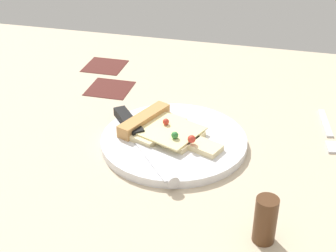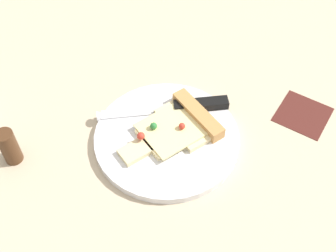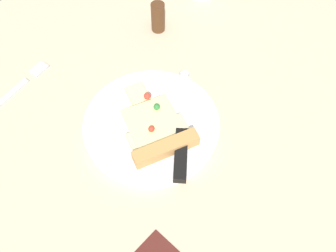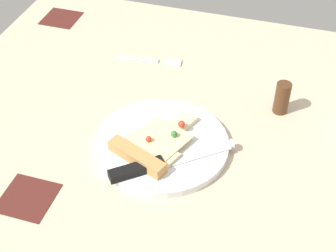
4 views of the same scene
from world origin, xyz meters
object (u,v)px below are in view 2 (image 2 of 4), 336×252
object	(u,v)px
plate	(167,138)
pizza_slice	(179,126)
knife	(176,108)
pepper_shaker	(9,147)

from	to	relation	value
plate	pizza_slice	distance (cm)	2.98
plate	knife	bearing A→B (deg)	106.32
plate	knife	size ratio (longest dim) A/B	1.28
pizza_slice	knife	bearing A→B (deg)	-30.67
knife	plate	bearing A→B (deg)	157.04
pizza_slice	knife	world-z (taller)	pizza_slice
knife	pepper_shaker	xyz separation A→B (cm)	(-18.26, -23.22, 1.37)
plate	pepper_shaker	distance (cm)	26.55
pizza_slice	pepper_shaker	bearing A→B (deg)	65.56
pizza_slice	pepper_shaker	xyz separation A→B (cm)	(-20.97, -19.61, 1.18)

